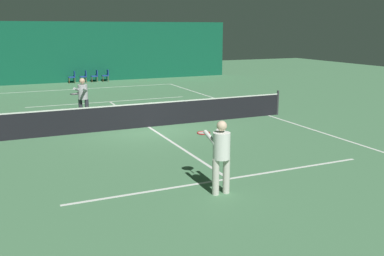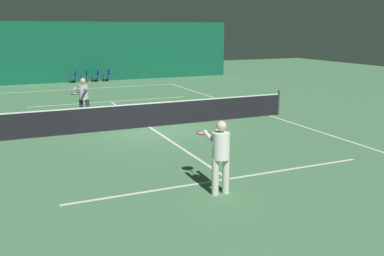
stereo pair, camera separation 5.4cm
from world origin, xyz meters
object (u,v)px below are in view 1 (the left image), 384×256
at_px(player_far, 83,96).
at_px(courtside_chair_1, 84,76).
at_px(courtside_chair_3, 106,75).
at_px(tennis_net, 148,114).
at_px(courtside_chair_2, 95,75).
at_px(courtside_chair_0, 73,76).
at_px(player_near, 221,151).

xyz_separation_m(player_far, courtside_chair_1, (2.30, 12.65, -0.52)).
relative_size(player_far, courtside_chair_3, 2.05).
xyz_separation_m(tennis_net, courtside_chair_3, (1.84, 15.13, -0.03)).
height_order(player_far, courtside_chair_1, player_far).
bearing_deg(courtside_chair_1, player_far, -10.30).
xyz_separation_m(courtside_chair_2, courtside_chair_3, (0.78, 0.00, 0.00)).
xyz_separation_m(courtside_chair_1, courtside_chair_3, (1.56, 0.00, 0.00)).
xyz_separation_m(player_far, courtside_chair_3, (3.86, 12.65, -0.52)).
height_order(tennis_net, player_far, player_far).
bearing_deg(courtside_chair_0, courtside_chair_1, 90.00).
bearing_deg(courtside_chair_1, courtside_chair_3, 90.00).
relative_size(courtside_chair_0, courtside_chair_3, 1.00).
xyz_separation_m(courtside_chair_1, courtside_chair_2, (0.78, 0.00, 0.00)).
bearing_deg(tennis_net, courtside_chair_0, 91.89).
distance_m(tennis_net, courtside_chair_1, 15.13).
xyz_separation_m(player_far, courtside_chair_0, (1.52, 12.65, -0.52)).
distance_m(courtside_chair_2, courtside_chair_3, 0.78).
bearing_deg(player_near, courtside_chair_3, -4.39).
distance_m(courtside_chair_1, courtside_chair_3, 1.56).
xyz_separation_m(player_near, courtside_chair_2, (1.71, 22.29, -0.52)).
xyz_separation_m(courtside_chair_0, courtside_chair_1, (0.78, 0.00, 0.00)).
height_order(courtside_chair_0, courtside_chair_2, same).
xyz_separation_m(player_near, courtside_chair_1, (0.93, 22.29, -0.52)).
distance_m(tennis_net, courtside_chair_0, 15.14).
height_order(tennis_net, courtside_chair_1, tennis_net).
height_order(player_near, courtside_chair_0, player_near).
bearing_deg(player_far, player_near, 36.54).
height_order(tennis_net, courtside_chair_3, tennis_net).
distance_m(courtside_chair_0, courtside_chair_1, 0.78).
xyz_separation_m(tennis_net, courtside_chair_1, (0.28, 15.13, -0.03)).
xyz_separation_m(player_far, courtside_chair_2, (3.08, 12.65, -0.52)).
bearing_deg(tennis_net, courtside_chair_2, 85.99).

